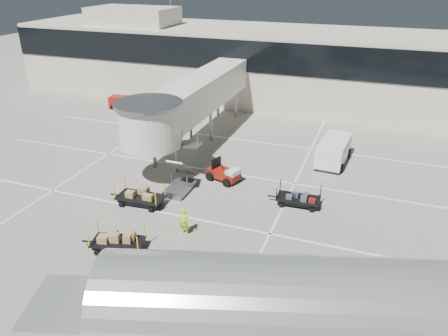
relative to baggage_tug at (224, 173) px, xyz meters
The scene contains 12 objects.
ground 7.80m from the baggage_tug, 97.28° to the right, with size 140.00×140.00×0.00m, color gray.
lane_markings 2.39m from the baggage_tug, 135.56° to the left, with size 40.00×30.00×0.02m.
terminal 22.54m from the baggage_tug, 93.44° to the left, with size 64.00×12.11×15.20m.
jet_bridge 7.68m from the baggage_tug, 137.43° to the left, with size 5.70×20.40×6.03m.
baggage_tug is the anchor object (origin of this frame).
suitcase_cart 6.21m from the baggage_tug, 16.04° to the right, with size 3.55×1.55×1.38m.
box_cart_near 10.55m from the baggage_tug, 104.32° to the right, with size 3.66×2.05×1.40m.
box_cart_far 6.55m from the baggage_tug, 126.50° to the right, with size 3.87×1.67×1.51m.
ground_worker 7.48m from the baggage_tug, 88.40° to the right, with size 0.63×0.41×1.73m, color #85E518.
minivan 9.56m from the baggage_tug, 41.56° to the left, with size 2.50×5.12×1.89m.
belt_loader 20.84m from the baggage_tug, 141.88° to the left, with size 3.79×1.81×1.77m.
aircraft 18.15m from the baggage_tug, 53.10° to the right, with size 21.66×9.51×5.55m.
Camera 1 is at (11.00, -19.58, 14.76)m, focal length 35.00 mm.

